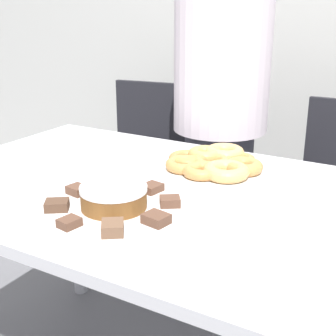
{
  "coord_description": "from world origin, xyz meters",
  "views": [
    {
      "loc": [
        0.6,
        -1.04,
        1.26
      ],
      "look_at": [
        -0.01,
        0.01,
        0.84
      ],
      "focal_mm": 50.0,
      "sensor_mm": 36.0,
      "label": 1
    }
  ],
  "objects_px": {
    "plate_cake": "(114,209)",
    "person_standing": "(220,117)",
    "frosted_cake": "(114,197)",
    "napkin": "(88,160)",
    "office_chair_left": "(141,174)",
    "plate_donuts": "(211,168)"
  },
  "relations": [
    {
      "from": "plate_cake",
      "to": "frosted_cake",
      "type": "distance_m",
      "value": 0.03
    },
    {
      "from": "person_standing",
      "to": "office_chair_left",
      "type": "xyz_separation_m",
      "value": [
        -0.51,
        0.15,
        -0.4
      ]
    },
    {
      "from": "plate_cake",
      "to": "person_standing",
      "type": "bearing_deg",
      "value": 97.86
    },
    {
      "from": "frosted_cake",
      "to": "plate_cake",
      "type": "bearing_deg",
      "value": 0.0
    },
    {
      "from": "napkin",
      "to": "person_standing",
      "type": "bearing_deg",
      "value": 74.7
    },
    {
      "from": "office_chair_left",
      "to": "plate_cake",
      "type": "distance_m",
      "value": 1.31
    },
    {
      "from": "plate_donuts",
      "to": "plate_cake",
      "type": "bearing_deg",
      "value": -101.09
    },
    {
      "from": "plate_cake",
      "to": "plate_donuts",
      "type": "bearing_deg",
      "value": 78.91
    },
    {
      "from": "office_chair_left",
      "to": "plate_donuts",
      "type": "height_order",
      "value": "office_chair_left"
    },
    {
      "from": "plate_cake",
      "to": "frosted_cake",
      "type": "height_order",
      "value": "frosted_cake"
    },
    {
      "from": "office_chair_left",
      "to": "frosted_cake",
      "type": "xyz_separation_m",
      "value": [
        0.64,
        -1.09,
        0.4
      ]
    },
    {
      "from": "person_standing",
      "to": "office_chair_left",
      "type": "distance_m",
      "value": 0.66
    },
    {
      "from": "plate_donuts",
      "to": "frosted_cake",
      "type": "height_order",
      "value": "frosted_cake"
    },
    {
      "from": "frosted_cake",
      "to": "napkin",
      "type": "relative_size",
      "value": 0.94
    },
    {
      "from": "person_standing",
      "to": "frosted_cake",
      "type": "distance_m",
      "value": 0.95
    },
    {
      "from": "office_chair_left",
      "to": "frosted_cake",
      "type": "distance_m",
      "value": 1.32
    },
    {
      "from": "plate_donuts",
      "to": "person_standing",
      "type": "bearing_deg",
      "value": 111.09
    },
    {
      "from": "plate_donuts",
      "to": "napkin",
      "type": "relative_size",
      "value": 2.1
    },
    {
      "from": "plate_donuts",
      "to": "frosted_cake",
      "type": "relative_size",
      "value": 2.23
    },
    {
      "from": "plate_cake",
      "to": "office_chair_left",
      "type": "bearing_deg",
      "value": 120.35
    },
    {
      "from": "person_standing",
      "to": "plate_donuts",
      "type": "height_order",
      "value": "person_standing"
    },
    {
      "from": "office_chair_left",
      "to": "frosted_cake",
      "type": "bearing_deg",
      "value": -68.05
    }
  ]
}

